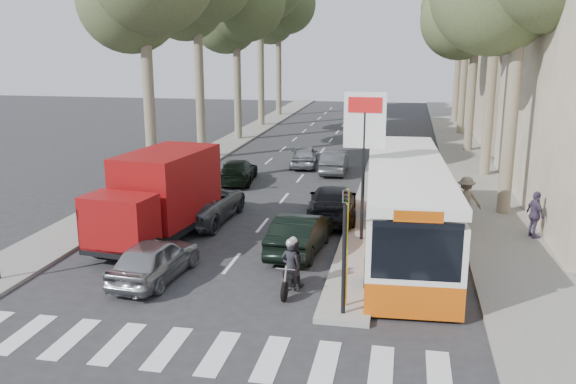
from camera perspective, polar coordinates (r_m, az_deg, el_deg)
name	(u,v)px	position (r m, az deg, el deg)	size (l,w,h in m)	color
ground	(242,288)	(18.90, -4.33, -8.94)	(120.00, 120.00, 0.00)	#28282B
sidewalk_right	(464,153)	(42.58, 16.14, 3.53)	(3.20, 70.00, 0.12)	gray
median_left	(237,139)	(47.11, -4.77, 4.99)	(2.40, 64.00, 0.12)	gray
traffic_island	(371,201)	(28.74, 7.77, -0.83)	(1.50, 26.00, 0.16)	gray
building_far	(555,32)	(51.92, 23.73, 13.52)	(11.00, 20.00, 16.00)	#B7A88E
billboard	(364,145)	(22.12, 7.13, 4.37)	(1.50, 12.10, 5.60)	yellow
traffic_light_island	(345,231)	(16.09, 5.34, -3.67)	(0.16, 0.41, 3.60)	black
tree_l_c	(238,3)	(46.67, -4.70, 17.20)	(7.40, 7.20, 13.71)	#6B604C
tree_l_e	(280,6)	(62.29, -0.76, 17.04)	(7.40, 7.20, 14.49)	#6B604C
tree_r_c	(480,4)	(43.17, 17.50, 16.44)	(7.40, 7.20, 13.32)	#6B604C
tree_r_e	(463,6)	(59.14, 16.07, 16.36)	(7.40, 7.20, 14.10)	#6B604C
silver_hatchback	(155,259)	(19.71, -12.37, -6.16)	(1.59, 3.96, 1.35)	#93969B
dark_hatchback	(300,233)	(21.70, 1.18, -3.85)	(1.50, 4.30, 1.42)	black
queue_car_a	(203,203)	(25.78, -7.92, -1.04)	(2.44, 5.29, 1.47)	#4F5157
queue_car_b	(333,203)	(25.77, 4.19, -1.00)	(2.00, 4.91, 1.43)	black
queue_car_c	(304,156)	(36.64, 1.51, 3.42)	(1.56, 3.87, 1.32)	#9D9FA5
queue_car_d	(334,162)	(34.90, 4.35, 2.82)	(1.35, 3.88, 1.28)	#4F5257
queue_car_e	(238,171)	(32.53, -4.74, 1.96)	(1.73, 4.26, 1.24)	black
red_truck	(160,196)	(23.10, -11.93, -0.34)	(3.14, 6.50, 3.34)	black
city_bus	(405,204)	(22.15, 10.91, -1.09)	(3.30, 12.33, 3.22)	#CF540B
motorcycle	(292,266)	(18.49, 0.35, -6.90)	(0.72, 1.97, 1.67)	black
pedestrian_near	(535,215)	(24.67, 22.11, -1.97)	(1.05, 0.51, 1.79)	#433854
pedestrian_far	(466,200)	(25.61, 16.28, -0.75)	(1.26, 0.56, 1.95)	#6D6252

